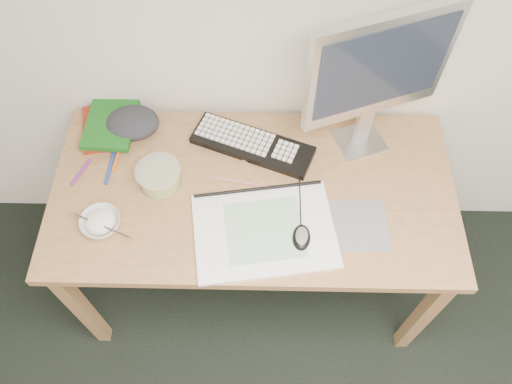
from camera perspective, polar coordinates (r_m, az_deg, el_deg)
desk at (r=1.79m, az=-0.31°, el=-1.18°), size 1.40×0.70×0.75m
mousepad at (r=1.68m, az=11.26°, el=-3.74°), size 0.22×0.20×0.00m
sketchpad at (r=1.64m, az=0.96°, el=-4.47°), size 0.50×0.39×0.01m
keyboard at (r=1.82m, az=-0.40°, el=5.40°), size 0.46×0.29×0.03m
monitor at (r=1.63m, az=13.88°, el=13.28°), size 0.46×0.20×0.56m
mouse at (r=1.61m, az=5.25°, el=-5.03°), size 0.07×0.10×0.03m
rice_bowl at (r=1.71m, az=-17.30°, el=-3.39°), size 0.16×0.16×0.04m
chopsticks at (r=1.68m, az=-17.27°, el=-3.67°), size 0.21×0.10×0.02m
fruit_tub at (r=1.74m, az=-10.99°, el=1.71°), size 0.18×0.18×0.08m
book_red at (r=1.96m, az=-16.82°, el=7.11°), size 0.20×0.25×0.02m
book_green at (r=1.93m, az=-16.28°, el=7.52°), size 0.18×0.25×0.02m
cloth_lump at (r=1.91m, az=-13.93°, el=7.69°), size 0.18×0.16×0.07m
pencil_pink at (r=1.74m, az=-1.90°, el=1.15°), size 0.18×0.04×0.01m
pencil_tan at (r=1.76m, az=-0.03°, el=2.46°), size 0.13×0.12×0.01m
pencil_black at (r=1.78m, az=1.96°, el=3.22°), size 0.18×0.03×0.01m
marker_blue at (r=1.84m, az=-16.36°, el=2.64°), size 0.02×0.14×0.01m
marker_orange at (r=1.87m, az=-15.59°, el=3.94°), size 0.02×0.13×0.01m
marker_purple at (r=1.86m, az=-19.39°, el=2.18°), size 0.06×0.12×0.01m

